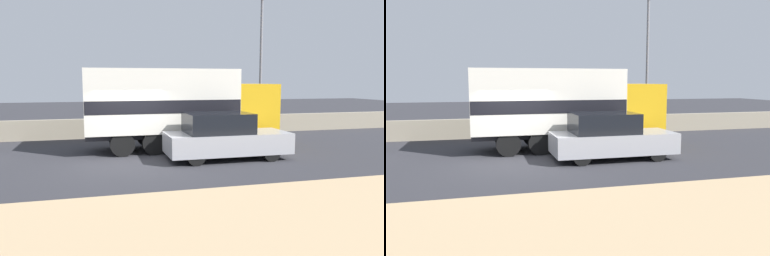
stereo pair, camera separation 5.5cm
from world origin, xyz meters
TOP-DOWN VIEW (x-y plane):
  - ground_plane at (0.00, 0.00)m, footprint 80.00×80.00m
  - dirt_shoulder_foreground at (0.00, -6.50)m, footprint 60.00×5.23m
  - stone_wall_backdrop at (0.00, 6.08)m, footprint 60.00×0.35m
  - street_lamp at (7.30, 5.34)m, footprint 0.56×0.28m
  - box_truck at (2.07, 2.13)m, footprint 7.81×2.45m
  - car_hatchback at (3.28, -0.32)m, footprint 4.47×1.83m

SIDE VIEW (x-z plane):
  - ground_plane at x=0.00m, z-range 0.00..0.00m
  - dirt_shoulder_foreground at x=0.00m, z-range 0.00..0.04m
  - stone_wall_backdrop at x=0.00m, z-range 0.00..0.97m
  - car_hatchback at x=3.28m, z-range -0.03..1.67m
  - box_truck at x=2.07m, z-range 0.20..3.51m
  - street_lamp at x=7.30m, z-range 0.55..7.79m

